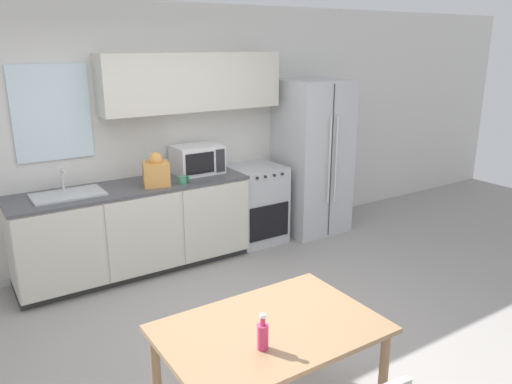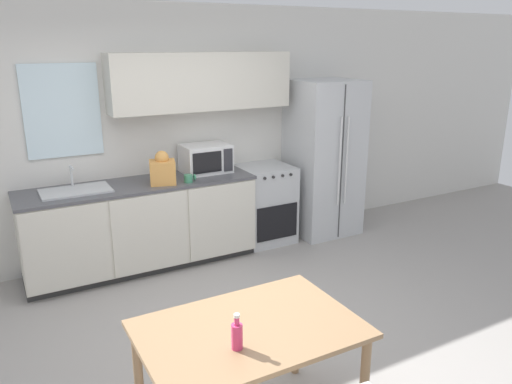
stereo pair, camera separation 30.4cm
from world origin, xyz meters
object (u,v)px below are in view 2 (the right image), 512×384
object	(u,v)px
dining_table	(249,341)
coffee_mug	(189,178)
refrigerator	(324,158)
drink_bottle	(237,335)
oven_range	(264,204)
microwave	(206,158)

from	to	relation	value
dining_table	coffee_mug	bearing A→B (deg)	76.27
refrigerator	drink_bottle	distance (m)	3.78
drink_bottle	dining_table	bearing A→B (deg)	44.52
refrigerator	drink_bottle	xyz separation A→B (m)	(-2.57, -2.76, -0.12)
oven_range	dining_table	xyz separation A→B (m)	(-1.62, -2.67, 0.18)
oven_range	drink_bottle	bearing A→B (deg)	-122.18
coffee_mug	drink_bottle	distance (m)	2.70
dining_table	drink_bottle	xyz separation A→B (m)	(-0.15, -0.15, 0.18)
coffee_mug	dining_table	bearing A→B (deg)	-103.73
refrigerator	dining_table	world-z (taller)	refrigerator
coffee_mug	microwave	bearing A→B (deg)	43.76
coffee_mug	drink_bottle	bearing A→B (deg)	-106.15
oven_range	microwave	size ratio (longest dim) A/B	1.79
coffee_mug	oven_range	bearing A→B (deg)	12.69
coffee_mug	dining_table	world-z (taller)	coffee_mug
dining_table	oven_range	bearing A→B (deg)	58.73
oven_range	coffee_mug	size ratio (longest dim) A/B	7.44
refrigerator	drink_bottle	world-z (taller)	refrigerator
dining_table	drink_bottle	world-z (taller)	drink_bottle
coffee_mug	drink_bottle	xyz separation A→B (m)	(-0.75, -2.59, -0.14)
refrigerator	microwave	world-z (taller)	refrigerator
microwave	dining_table	xyz separation A→B (m)	(-0.92, -2.74, -0.43)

